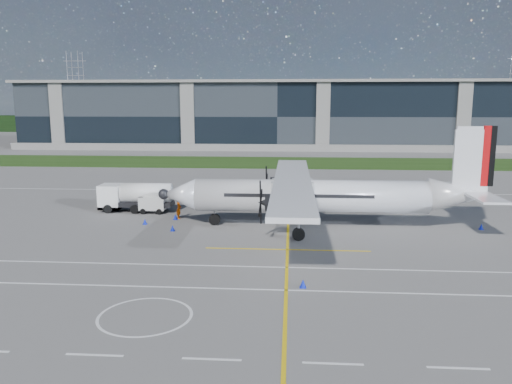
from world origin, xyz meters
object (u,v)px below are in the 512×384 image
object	(u,v)px
pylon_west	(76,91)
safety_cone_fwd	(145,222)
baggage_tug	(153,205)
safety_cone_tail	(481,227)
turboprop_aircraft	(323,177)
safety_cone_nose_port	(173,228)
safety_cone_portwing	(303,283)
ground_crew_person	(179,207)
safety_cone_nose_stbd	(175,217)
safety_cone_stbdwing	(291,194)
fuel_tanker_truck	(131,197)

from	to	relation	value
pylon_west	safety_cone_fwd	xyz separation A→B (m)	(70.43, -149.16, -14.75)
baggage_tug	safety_cone_tail	bearing A→B (deg)	-8.63
turboprop_aircraft	safety_cone_tail	xyz separation A→B (m)	(13.36, 0.06, -4.10)
safety_cone_nose_port	safety_cone_tail	xyz separation A→B (m)	(25.86, 2.34, 0.00)
safety_cone_portwing	safety_cone_nose_port	bearing A→B (deg)	130.81
turboprop_aircraft	ground_crew_person	size ratio (longest dim) A/B	13.43
safety_cone_nose_stbd	safety_cone_tail	xyz separation A→B (m)	(26.59, -1.78, 0.00)
baggage_tug	ground_crew_person	world-z (taller)	ground_crew_person
turboprop_aircraft	ground_crew_person	distance (m)	13.55
safety_cone_nose_stbd	safety_cone_tail	size ratio (longest dim) A/B	1.00
safety_cone_nose_port	safety_cone_stbdwing	world-z (taller)	same
baggage_tug	safety_cone_nose_port	world-z (taller)	baggage_tug
safety_cone_nose_stbd	safety_cone_tail	distance (m)	26.65
safety_cone_stbdwing	safety_cone_portwing	xyz separation A→B (m)	(0.79, -28.65, 0.00)
ground_crew_person	safety_cone_nose_stbd	distance (m)	0.94
turboprop_aircraft	safety_cone_fwd	world-z (taller)	turboprop_aircraft
safety_cone_stbdwing	turboprop_aircraft	bearing A→B (deg)	-79.09
fuel_tanker_truck	safety_cone_portwing	distance (m)	25.58
safety_cone_nose_stbd	pylon_west	bearing A→B (deg)	116.28
ground_crew_person	safety_cone_stbdwing	xyz separation A→B (m)	(10.24, 11.93, -0.83)
fuel_tanker_truck	ground_crew_person	distance (m)	6.11
turboprop_aircraft	safety_cone_tail	size ratio (longest dim) A/B	57.94
safety_cone_portwing	safety_cone_nose_stbd	bearing A→B (deg)	124.62
fuel_tanker_truck	safety_cone_nose_port	size ratio (longest dim) A/B	15.02
safety_cone_fwd	fuel_tanker_truck	bearing A→B (deg)	118.92
safety_cone_nose_stbd	safety_cone_stbdwing	distance (m)	16.17
turboprop_aircraft	safety_cone_nose_port	world-z (taller)	turboprop_aircraft
pylon_west	ground_crew_person	xyz separation A→B (m)	(72.93, -146.77, -13.92)
safety_cone_tail	baggage_tug	bearing A→B (deg)	171.37
fuel_tanker_truck	safety_cone_stbdwing	bearing A→B (deg)	30.14
safety_cone_stbdwing	safety_cone_tail	bearing A→B (deg)	-41.19
pylon_west	safety_cone_nose_port	bearing A→B (deg)	-64.12
safety_cone_tail	ground_crew_person	bearing A→B (deg)	175.33
pylon_west	safety_cone_nose_port	size ratio (longest dim) A/B	60.00
turboprop_aircraft	safety_cone_portwing	bearing A→B (deg)	-97.61
fuel_tanker_truck	safety_cone_portwing	xyz separation A→B (m)	(16.43, -19.57, -1.16)
turboprop_aircraft	safety_cone_tail	distance (m)	13.97
fuel_tanker_truck	safety_cone_nose_stbd	bearing A→B (deg)	-32.07
safety_cone_nose_stbd	safety_cone_stbdwing	xyz separation A→B (m)	(10.50, 12.30, 0.00)
safety_cone_fwd	safety_cone_portwing	size ratio (longest dim) A/B	1.00
fuel_tanker_truck	baggage_tug	size ratio (longest dim) A/B	2.83
safety_cone_fwd	safety_cone_portwing	distance (m)	19.71
fuel_tanker_truck	ground_crew_person	xyz separation A→B (m)	(5.40, -2.85, -0.33)
ground_crew_person	safety_cone_stbdwing	world-z (taller)	ground_crew_person
fuel_tanker_truck	safety_cone_portwing	size ratio (longest dim) A/B	15.02
fuel_tanker_truck	safety_cone_portwing	world-z (taller)	fuel_tanker_truck
turboprop_aircraft	safety_cone_portwing	world-z (taller)	turboprop_aircraft
safety_cone_fwd	safety_cone_tail	size ratio (longest dim) A/B	1.00
turboprop_aircraft	safety_cone_nose_port	bearing A→B (deg)	-169.66
safety_cone_nose_stbd	safety_cone_fwd	size ratio (longest dim) A/B	1.00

